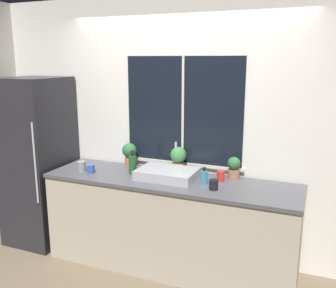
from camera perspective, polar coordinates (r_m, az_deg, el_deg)
ground_plane at (r=3.78m, az=-1.77°, el=-20.28°), size 14.00×14.00×0.00m
wall_back at (r=3.90m, az=2.47°, el=2.31°), size 8.00×0.09×2.70m
wall_left at (r=5.66m, az=-16.20°, el=5.08°), size 0.06×7.00×2.70m
counter at (r=3.82m, az=0.25°, el=-11.97°), size 2.50×0.68×0.92m
refrigerator at (r=4.48m, az=-19.20°, el=-2.47°), size 0.63×0.71×1.87m
sink at (r=3.67m, az=-0.09°, el=-4.53°), size 0.57×0.45×0.32m
potted_plant_left at (r=4.07m, az=-5.89°, el=-1.35°), size 0.16×0.16×0.26m
potted_plant_center at (r=3.84m, az=1.58°, el=-2.09°), size 0.16×0.16×0.26m
potted_plant_right at (r=3.69m, az=9.98°, el=-3.56°), size 0.13×0.13×0.22m
soap_bottle at (r=3.51m, az=5.54°, el=-5.02°), size 0.06×0.06×0.16m
bottle_tall at (r=3.80m, az=-5.41°, el=-3.10°), size 0.08×0.08×0.24m
mug_grey at (r=4.00m, az=-12.99°, el=-3.32°), size 0.08×0.08×0.10m
mug_blue at (r=3.92m, az=-11.68°, el=-3.73°), size 0.08×0.08×0.08m
mug_black at (r=3.37m, az=6.96°, el=-6.18°), size 0.08×0.08×0.09m
mug_red at (r=3.61m, az=8.02°, el=-4.87°), size 0.07×0.07×0.10m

